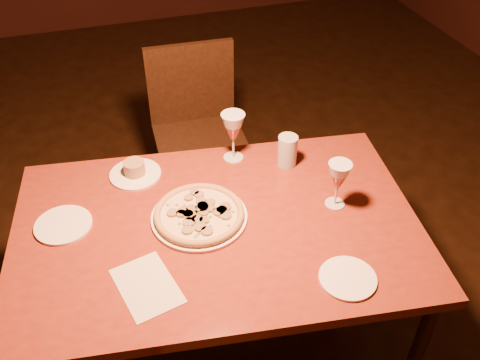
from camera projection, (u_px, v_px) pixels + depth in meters
name	position (u px, v px, depth m)	size (l,w,h in m)	color
floor	(178.00, 336.00, 2.36)	(7.00, 7.00, 0.00)	black
dining_table	(217.00, 238.00, 1.88)	(1.50, 1.08, 0.75)	maroon
chair_far	(198.00, 128.00, 2.71)	(0.46, 0.46, 0.92)	black
pizza_plate	(199.00, 214.00, 1.85)	(0.34, 0.34, 0.04)	white
ramekin_saucer	(135.00, 171.00, 2.04)	(0.20, 0.20, 0.06)	white
wine_glass_far	(233.00, 137.00, 2.07)	(0.09, 0.09, 0.20)	#A24E43
wine_glass_right	(338.00, 185.00, 1.86)	(0.08, 0.08, 0.18)	#A24E43
water_tumbler	(287.00, 151.00, 2.07)	(0.08, 0.08, 0.13)	#ABB5BB
side_plate_left	(63.00, 225.00, 1.83)	(0.20, 0.20, 0.01)	white
side_plate_near	(348.00, 278.00, 1.65)	(0.18, 0.18, 0.01)	white
menu_card	(147.00, 286.00, 1.63)	(0.16, 0.24, 0.00)	beige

